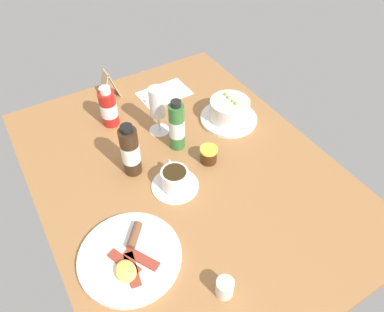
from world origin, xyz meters
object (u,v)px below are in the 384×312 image
(cutlery_setting, at_px, (163,93))
(breakfast_plate, at_px, (130,257))
(wine_glass, at_px, (157,105))
(sauce_bottle_green, at_px, (177,126))
(menu_card, at_px, (108,84))
(coffee_cup, at_px, (175,180))
(sauce_bottle_red, at_px, (109,108))
(creamer_jug, at_px, (225,287))
(sauce_bottle_brown, at_px, (130,151))
(porridge_bowl, at_px, (229,111))
(jam_jar, at_px, (209,155))

(cutlery_setting, relative_size, breakfast_plate, 0.75)
(wine_glass, xyz_separation_m, sauce_bottle_green, (-0.10, -0.02, -0.03))
(wine_glass, xyz_separation_m, menu_card, (0.26, 0.07, -0.06))
(cutlery_setting, distance_m, menu_card, 0.20)
(coffee_cup, bearing_deg, cutlery_setting, -23.49)
(menu_card, bearing_deg, sauce_bottle_green, -166.77)
(sauce_bottle_green, bearing_deg, sauce_bottle_red, 33.08)
(wine_glass, relative_size, sauce_bottle_red, 1.15)
(creamer_jug, relative_size, sauce_bottle_red, 0.37)
(cutlery_setting, bearing_deg, creamer_jug, 162.42)
(coffee_cup, xyz_separation_m, menu_card, (0.50, -0.00, 0.02))
(wine_glass, relative_size, sauce_bottle_brown, 0.96)
(porridge_bowl, relative_size, cutlery_setting, 1.02)
(cutlery_setting, xyz_separation_m, sauce_bottle_red, (-0.06, 0.23, 0.06))
(breakfast_plate, relative_size, menu_card, 2.41)
(creamer_jug, relative_size, breakfast_plate, 0.22)
(coffee_cup, xyz_separation_m, sauce_bottle_red, (0.36, 0.05, 0.04))
(creamer_jug, bearing_deg, sauce_bottle_red, -0.53)
(creamer_jug, height_order, wine_glass, wine_glass)
(coffee_cup, distance_m, menu_card, 0.50)
(cutlery_setting, bearing_deg, breakfast_plate, 145.36)
(jam_jar, xyz_separation_m, sauce_bottle_red, (0.32, 0.19, 0.04))
(porridge_bowl, height_order, sauce_bottle_green, sauce_bottle_green)
(porridge_bowl, height_order, sauce_bottle_brown, sauce_bottle_brown)
(coffee_cup, relative_size, sauce_bottle_green, 0.77)
(cutlery_setting, distance_m, coffee_cup, 0.45)
(porridge_bowl, distance_m, coffee_cup, 0.34)
(coffee_cup, relative_size, sauce_bottle_red, 0.94)
(sauce_bottle_red, bearing_deg, sauce_bottle_green, -146.92)
(breakfast_plate, distance_m, menu_card, 0.68)
(sauce_bottle_green, bearing_deg, coffee_cup, 148.12)
(coffee_cup, bearing_deg, jam_jar, -75.67)
(porridge_bowl, distance_m, sauce_bottle_brown, 0.39)
(creamer_jug, height_order, jam_jar, creamer_jug)
(sauce_bottle_green, height_order, menu_card, sauce_bottle_green)
(cutlery_setting, xyz_separation_m, wine_glass, (-0.18, 0.11, 0.10))
(sauce_bottle_brown, bearing_deg, wine_glass, -51.31)
(creamer_jug, height_order, sauce_bottle_brown, sauce_bottle_brown)
(jam_jar, xyz_separation_m, sauce_bottle_brown, (0.08, 0.21, 0.05))
(wine_glass, xyz_separation_m, jam_jar, (-0.20, -0.06, -0.08))
(cutlery_setting, bearing_deg, wine_glass, 148.65)
(creamer_jug, relative_size, wine_glass, 0.33)
(sauce_bottle_green, relative_size, menu_card, 1.68)
(coffee_cup, xyz_separation_m, wine_glass, (0.24, -0.07, 0.08))
(creamer_jug, bearing_deg, breakfast_plate, 38.67)
(cutlery_setting, relative_size, sauce_bottle_green, 1.07)
(sauce_bottle_red, relative_size, menu_card, 1.39)
(porridge_bowl, height_order, coffee_cup, porridge_bowl)
(sauce_bottle_red, bearing_deg, jam_jar, -149.65)
(porridge_bowl, distance_m, jam_jar, 0.21)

